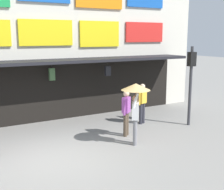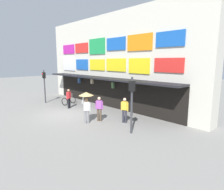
% 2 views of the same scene
% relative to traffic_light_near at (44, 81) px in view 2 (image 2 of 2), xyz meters
% --- Properties ---
extents(ground_plane, '(80.00, 80.00, 0.00)m').
position_rel_traffic_light_near_xyz_m(ground_plane, '(5.12, -0.53, -2.14)').
color(ground_plane, gray).
extents(shopfront, '(18.00, 2.60, 8.00)m').
position_rel_traffic_light_near_xyz_m(shopfront, '(5.12, 4.04, 1.82)').
color(shopfront, beige).
rests_on(shopfront, ground).
extents(traffic_light_near, '(0.31, 0.34, 3.20)m').
position_rel_traffic_light_near_xyz_m(traffic_light_near, '(0.00, 0.00, 0.00)').
color(traffic_light_near, '#38383D').
rests_on(traffic_light_near, ground).
extents(traffic_light_far, '(0.30, 0.34, 3.20)m').
position_rel_traffic_light_near_xyz_m(traffic_light_far, '(11.13, 0.02, 0.00)').
color(traffic_light_far, '#38383D').
rests_on(traffic_light_far, ground).
extents(bicycle_parked, '(1.02, 1.32, 1.05)m').
position_rel_traffic_light_near_xyz_m(bicycle_parked, '(2.16, 1.33, -1.75)').
color(bicycle_parked, black).
rests_on(bicycle_parked, ground).
extents(pedestrian_in_white, '(0.34, 0.50, 1.68)m').
position_rel_traffic_light_near_xyz_m(pedestrian_in_white, '(3.54, 0.54, -1.19)').
color(pedestrian_in_white, black).
rests_on(pedestrian_in_white, ground).
extents(pedestrian_with_umbrella, '(0.96, 0.96, 2.08)m').
position_rel_traffic_light_near_xyz_m(pedestrian_with_umbrella, '(7.95, -0.78, -0.50)').
color(pedestrian_with_umbrella, gray).
rests_on(pedestrian_with_umbrella, ground).
extents(pedestrian_in_purple, '(0.50, 0.34, 1.68)m').
position_rel_traffic_light_near_xyz_m(pedestrian_in_purple, '(9.57, 1.12, -1.19)').
color(pedestrian_in_purple, '#2D2D38').
rests_on(pedestrian_in_purple, ground).
extents(pedestrian_in_green, '(0.43, 0.40, 1.68)m').
position_rel_traffic_light_near_xyz_m(pedestrian_in_green, '(8.16, 0.12, -1.19)').
color(pedestrian_in_green, brown).
rests_on(pedestrian_in_green, ground).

